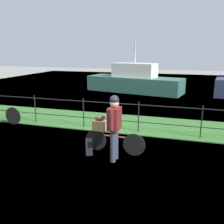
{
  "coord_description": "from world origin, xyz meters",
  "views": [
    {
      "loc": [
        2.48,
        -5.59,
        2.74
      ],
      "look_at": [
        0.35,
        1.37,
        0.9
      ],
      "focal_mm": 39.51,
      "sensor_mm": 36.0,
      "label": 1
    }
  ],
  "objects_px": {
    "bicycle_main": "(114,141)",
    "bicycle_parked": "(2,114)",
    "wooden_crate": "(100,125)",
    "terrier_dog": "(100,118)",
    "cyclist_person": "(114,122)",
    "moored_boat_mid": "(134,81)",
    "backpack_on_paving": "(89,147)"
  },
  "relations": [
    {
      "from": "bicycle_main",
      "to": "bicycle_parked",
      "type": "height_order",
      "value": "bicycle_parked"
    },
    {
      "from": "wooden_crate",
      "to": "terrier_dog",
      "type": "xyz_separation_m",
      "value": [
        0.02,
        -0.0,
        0.21
      ]
    },
    {
      "from": "cyclist_person",
      "to": "bicycle_parked",
      "type": "bearing_deg",
      "value": 159.41
    },
    {
      "from": "bicycle_main",
      "to": "moored_boat_mid",
      "type": "height_order",
      "value": "moored_boat_mid"
    },
    {
      "from": "backpack_on_paving",
      "to": "bicycle_parked",
      "type": "bearing_deg",
      "value": 42.89
    },
    {
      "from": "bicycle_main",
      "to": "bicycle_parked",
      "type": "bearing_deg",
      "value": 163.61
    },
    {
      "from": "cyclist_person",
      "to": "backpack_on_paving",
      "type": "distance_m",
      "value": 1.12
    },
    {
      "from": "terrier_dog",
      "to": "cyclist_person",
      "type": "bearing_deg",
      "value": -41.57
    },
    {
      "from": "cyclist_person",
      "to": "backpack_on_paving",
      "type": "xyz_separation_m",
      "value": [
        -0.76,
        0.17,
        -0.8
      ]
    },
    {
      "from": "wooden_crate",
      "to": "backpack_on_paving",
      "type": "xyz_separation_m",
      "value": [
        -0.2,
        -0.3,
        -0.54
      ]
    },
    {
      "from": "bicycle_parked",
      "to": "terrier_dog",
      "type": "bearing_deg",
      "value": -17.49
    },
    {
      "from": "terrier_dog",
      "to": "moored_boat_mid",
      "type": "bearing_deg",
      "value": 96.76
    },
    {
      "from": "moored_boat_mid",
      "to": "terrier_dog",
      "type": "bearing_deg",
      "value": -83.24
    },
    {
      "from": "wooden_crate",
      "to": "cyclist_person",
      "type": "height_order",
      "value": "cyclist_person"
    },
    {
      "from": "backpack_on_paving",
      "to": "wooden_crate",
      "type": "bearing_deg",
      "value": -59.27
    },
    {
      "from": "bicycle_parked",
      "to": "moored_boat_mid",
      "type": "distance_m",
      "value": 9.26
    },
    {
      "from": "terrier_dog",
      "to": "cyclist_person",
      "type": "xyz_separation_m",
      "value": [
        0.53,
        -0.47,
        0.05
      ]
    },
    {
      "from": "cyclist_person",
      "to": "moored_boat_mid",
      "type": "xyz_separation_m",
      "value": [
        -1.73,
        10.54,
        -0.3
      ]
    },
    {
      "from": "wooden_crate",
      "to": "bicycle_parked",
      "type": "relative_size",
      "value": 0.2
    },
    {
      "from": "bicycle_main",
      "to": "backpack_on_paving",
      "type": "relative_size",
      "value": 4.25
    },
    {
      "from": "wooden_crate",
      "to": "bicycle_parked",
      "type": "bearing_deg",
      "value": 162.43
    },
    {
      "from": "bicycle_main",
      "to": "cyclist_person",
      "type": "bearing_deg",
      "value": -71.39
    },
    {
      "from": "bicycle_main",
      "to": "cyclist_person",
      "type": "xyz_separation_m",
      "value": [
        0.15,
        -0.46,
        0.68
      ]
    },
    {
      "from": "backpack_on_paving",
      "to": "bicycle_parked",
      "type": "xyz_separation_m",
      "value": [
        -4.29,
        1.72,
        0.15
      ]
    },
    {
      "from": "bicycle_main",
      "to": "bicycle_parked",
      "type": "distance_m",
      "value": 5.11
    },
    {
      "from": "bicycle_main",
      "to": "terrier_dog",
      "type": "bearing_deg",
      "value": 177.5
    },
    {
      "from": "bicycle_main",
      "to": "backpack_on_paving",
      "type": "bearing_deg",
      "value": -155.06
    },
    {
      "from": "cyclist_person",
      "to": "bicycle_parked",
      "type": "distance_m",
      "value": 5.44
    },
    {
      "from": "bicycle_main",
      "to": "terrier_dog",
      "type": "height_order",
      "value": "terrier_dog"
    },
    {
      "from": "bicycle_main",
      "to": "moored_boat_mid",
      "type": "bearing_deg",
      "value": 98.87
    },
    {
      "from": "backpack_on_paving",
      "to": "bicycle_parked",
      "type": "relative_size",
      "value": 0.24
    },
    {
      "from": "bicycle_main",
      "to": "wooden_crate",
      "type": "xyz_separation_m",
      "value": [
        -0.41,
        0.02,
        0.42
      ]
    }
  ]
}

